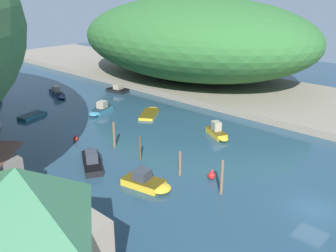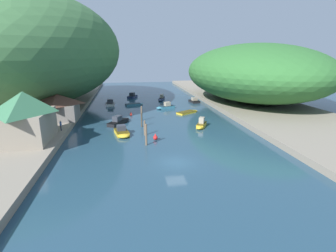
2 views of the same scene
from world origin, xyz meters
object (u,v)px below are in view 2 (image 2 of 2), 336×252
at_px(boat_yellow_tender, 120,121).
at_px(person_by_boathouse, 47,132).
at_px(waterfront_building, 26,116).
at_px(boat_open_rowboat, 188,112).
at_px(boat_moored_right, 122,132).
at_px(boat_far_upstream, 201,125).
at_px(boat_red_skiff, 161,98).
at_px(boat_mid_channel, 110,103).
at_px(boat_cabin_cruiser, 165,107).
at_px(channel_buoy_near, 131,114).
at_px(channel_buoy_far, 155,137).
at_px(boat_white_cruiser, 194,101).
at_px(boat_far_right_bank, 135,104).
at_px(boat_navy_launch, 133,96).
at_px(person_on_quay, 61,125).
at_px(boathouse_shed, 58,106).

xyz_separation_m(boat_yellow_tender, person_by_boathouse, (-10.29, -10.65, 1.42)).
height_order(waterfront_building, boat_open_rowboat, waterfront_building).
relative_size(waterfront_building, boat_moored_right, 1.81).
relative_size(boat_far_upstream, person_by_boathouse, 2.59).
bearing_deg(boat_red_skiff, boat_moored_right, 86.35).
distance_m(boat_far_upstream, boat_mid_channel, 30.21).
xyz_separation_m(boat_mid_channel, boat_cabin_cruiser, (13.61, -6.75, 0.00)).
height_order(boat_red_skiff, channel_buoy_near, boat_red_skiff).
bearing_deg(person_by_boathouse, channel_buoy_far, -96.21).
relative_size(boat_white_cruiser, boat_yellow_tender, 0.73).
bearing_deg(boat_far_right_bank, boat_red_skiff, 114.73).
xyz_separation_m(boat_navy_launch, person_by_boathouse, (-13.86, -41.40, 1.45)).
height_order(boat_far_right_bank, person_on_quay, person_on_quay).
height_order(boathouse_shed, boat_far_right_bank, boathouse_shed).
bearing_deg(waterfront_building, person_on_quay, 54.70).
height_order(boat_open_rowboat, boat_moored_right, boat_moored_right).
xyz_separation_m(boat_open_rowboat, boat_moored_right, (-14.84, -14.69, 0.28)).
relative_size(boat_mid_channel, boat_yellow_tender, 0.69).
height_order(boathouse_shed, boat_white_cruiser, boathouse_shed).
relative_size(boat_mid_channel, boat_open_rowboat, 0.75).
xyz_separation_m(boathouse_shed, boat_mid_channel, (8.63, 18.09, -3.01)).
distance_m(waterfront_building, person_on_quay, 6.44).
height_order(boat_open_rowboat, channel_buoy_far, channel_buoy_far).
distance_m(boat_moored_right, person_on_quay, 9.95).
bearing_deg(boat_yellow_tender, boat_cabin_cruiser, 80.25).
height_order(boat_far_upstream, boat_white_cruiser, boat_far_upstream).
height_order(boat_red_skiff, person_by_boathouse, person_by_boathouse).
xyz_separation_m(boat_white_cruiser, channel_buoy_near, (-17.64, -13.76, -0.08)).
xyz_separation_m(boat_yellow_tender, channel_buoy_far, (5.72, -11.00, -0.09)).
xyz_separation_m(boat_far_right_bank, boat_red_skiff, (7.98, 6.89, 0.22)).
relative_size(boat_far_right_bank, person_on_quay, 2.91).
xyz_separation_m(waterfront_building, boat_far_right_bank, (16.29, 29.58, -4.42)).
relative_size(boathouse_shed, boat_red_skiff, 1.20).
xyz_separation_m(boat_navy_launch, channel_buoy_far, (2.15, -41.76, -0.06)).
height_order(boat_far_upstream, boat_far_right_bank, boat_far_upstream).
bearing_deg(boat_yellow_tender, person_on_quay, -113.39).
distance_m(boathouse_shed, boat_moored_right, 15.20).
distance_m(boat_white_cruiser, person_by_boathouse, 43.13).
relative_size(boat_yellow_tender, boat_moored_right, 1.26).
height_order(boat_far_right_bank, channel_buoy_far, channel_buoy_far).
xyz_separation_m(waterfront_building, person_by_boathouse, (2.32, 0.74, -2.74)).
bearing_deg(boat_moored_right, boat_far_right_bank, -108.02).
bearing_deg(boat_far_upstream, person_by_boathouse, 40.19).
relative_size(boat_open_rowboat, person_on_quay, 3.46).
height_order(boathouse_shed, boat_cabin_cruiser, boathouse_shed).
xyz_separation_m(boat_cabin_cruiser, channel_buoy_far, (-5.18, -23.66, -0.06)).
bearing_deg(boat_far_right_bank, boat_mid_channel, -116.90).
bearing_deg(boat_yellow_tender, boathouse_shed, -155.69).
relative_size(waterfront_building, person_on_quay, 5.34).
bearing_deg(boat_far_upstream, boat_red_skiff, -56.13).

